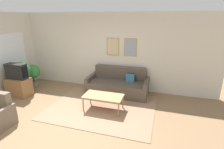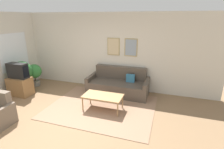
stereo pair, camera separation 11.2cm
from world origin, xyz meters
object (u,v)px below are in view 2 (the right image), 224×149
Objects in this scene: coffee_table at (103,97)px; tv at (18,71)px; couch at (118,85)px; potted_plant_tall at (22,72)px.

tv reaches higher than coffee_table.
coffee_table is at bearing -94.56° from couch.
tv is (-3.00, 0.07, 0.46)m from coffee_table.
couch is 3.02× the size of tv.
tv is at bearing 178.71° from coffee_table.
couch is at bearing 15.64° from potted_plant_tall.
coffee_table is 3.04m from tv.
coffee_table is 1.01× the size of potted_plant_tall.
tv is (-3.10, -1.16, 0.56)m from couch.
coffee_table is at bearing -6.06° from potted_plant_tall.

